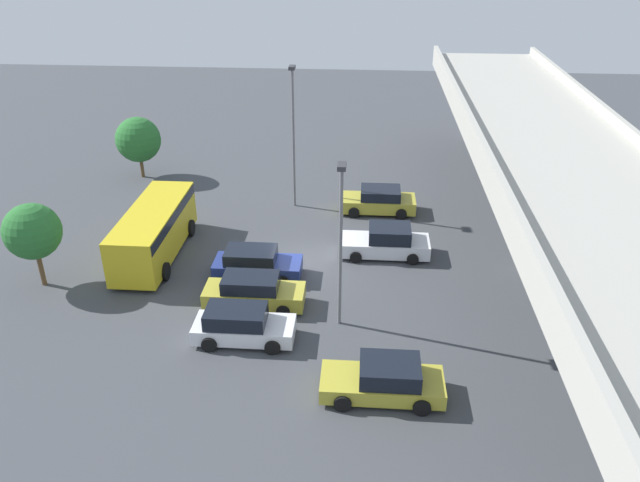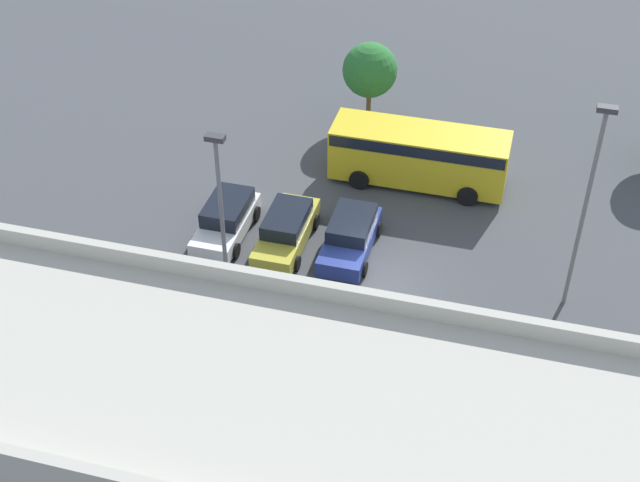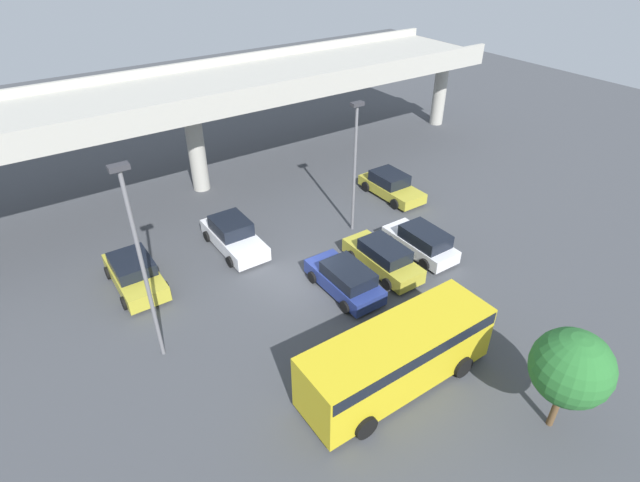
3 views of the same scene
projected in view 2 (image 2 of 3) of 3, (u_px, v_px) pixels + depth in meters
ground_plane at (374, 283)px, 36.07m from camera, size 95.77×95.77×0.00m
highway_overpass at (278, 409)px, 22.73m from camera, size 45.80×7.75×7.42m
parked_car_0 at (543, 382)px, 30.84m from camera, size 2.24×4.64×1.56m
parked_car_1 at (383, 358)px, 31.72m from camera, size 2.20×4.86×1.69m
parked_car_2 at (350, 236)px, 37.34m from camera, size 2.10×4.44×1.53m
parked_car_3 at (286, 230)px, 37.63m from camera, size 2.00×4.72×1.57m
parked_car_4 at (226, 219)px, 38.22m from camera, size 2.04×4.35×1.57m
parked_car_5 at (96, 299)px, 34.27m from camera, size 2.17×4.71×1.54m
shuttle_bus at (419, 152)px, 40.79m from camera, size 8.08×2.77×2.70m
lamp_post_near_aisle at (221, 209)px, 32.43m from camera, size 0.70×0.35×7.66m
lamp_post_mid_lot at (587, 197)px, 32.05m from camera, size 0.70×0.35×8.80m
tree_front_right at (370, 70)px, 44.22m from camera, size 2.75×2.75×4.35m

